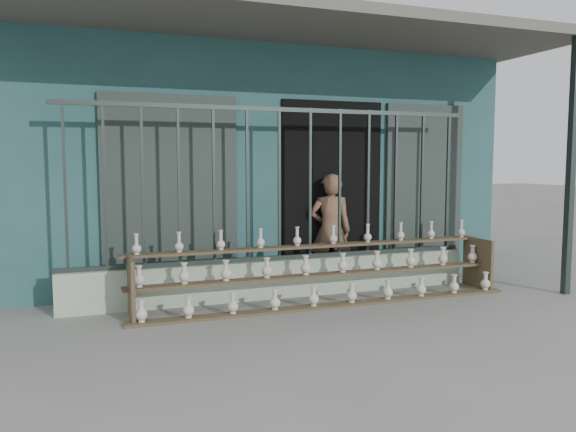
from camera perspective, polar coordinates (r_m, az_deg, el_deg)
name	(u,v)px	position (r m, az deg, el deg)	size (l,w,h in m)	color
ground	(323,326)	(5.63, 3.54, -11.11)	(60.00, 60.00, 0.00)	slate
workshop_building	(222,162)	(9.43, -6.72, 5.51)	(7.40, 6.60, 3.21)	#275153
parapet_wall	(279,278)	(6.75, -0.87, -6.33)	(5.00, 0.20, 0.45)	#AABFA3
security_fence	(279,184)	(6.61, -0.89, 3.24)	(5.00, 0.04, 1.80)	#283330
shelf_rack	(325,271)	(6.49, 3.73, -5.64)	(4.50, 0.68, 0.85)	brown
elderly_woman	(330,231)	(7.23, 4.33, -1.49)	(0.53, 0.35, 1.46)	brown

